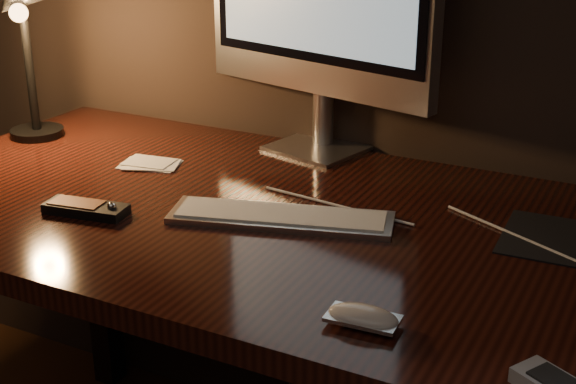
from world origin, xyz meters
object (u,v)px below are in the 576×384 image
at_px(desk, 323,271).
at_px(mouse, 363,319).
at_px(desk_lamp, 20,20).
at_px(keyboard, 281,217).
at_px(media_remote, 86,208).

bearing_deg(desk, mouse, -58.14).
bearing_deg(desk_lamp, mouse, -17.26).
height_order(desk, desk_lamp, desk_lamp).
relative_size(keyboard, desk_lamp, 0.96).
distance_m(keyboard, media_remote, 0.33).
distance_m(desk, mouse, 0.43).
bearing_deg(media_remote, mouse, -21.40).
distance_m(desk, media_remote, 0.43).
bearing_deg(media_remote, desk, 23.95).
relative_size(desk, media_remote, 10.72).
relative_size(media_remote, desk_lamp, 0.39).
xyz_separation_m(mouse, media_remote, (-0.55, 0.12, 0.00)).
distance_m(media_remote, desk_lamp, 0.51).
relative_size(desk, keyboard, 4.31).
distance_m(mouse, media_remote, 0.57).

